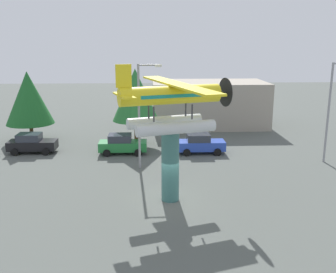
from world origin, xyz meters
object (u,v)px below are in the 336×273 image
at_px(car_far_blue, 200,144).
at_px(tree_east, 135,95).
at_px(streetlight_secondary, 331,106).
at_px(floatplane_monument, 172,103).
at_px(car_near_black, 32,143).
at_px(display_pedestal, 170,166).
at_px(streetlight_primary, 141,109).
at_px(tree_west, 29,98).
at_px(car_mid_green, 122,144).
at_px(storefront_building, 209,104).

distance_m(car_far_blue, tree_east, 7.61).
bearing_deg(streetlight_secondary, car_far_blue, 163.30).
distance_m(floatplane_monument, car_near_black, 17.14).
height_order(display_pedestal, streetlight_primary, streetlight_primary).
relative_size(display_pedestal, floatplane_monument, 0.44).
relative_size(streetlight_secondary, tree_west, 1.17).
xyz_separation_m(car_far_blue, streetlight_primary, (-5.10, -3.81, 3.81)).
relative_size(car_far_blue, tree_west, 0.61).
relative_size(display_pedestal, streetlight_secondary, 0.55).
xyz_separation_m(streetlight_secondary, tree_east, (-15.90, 5.93, 0.17)).
bearing_deg(car_mid_green, car_far_blue, -1.18).
relative_size(car_near_black, tree_west, 0.61).
bearing_deg(car_far_blue, streetlight_primary, -143.23).
relative_size(car_mid_green, streetlight_primary, 0.52).
bearing_deg(car_far_blue, car_near_black, 176.92).
bearing_deg(car_near_black, streetlight_primary, -24.94).
xyz_separation_m(display_pedestal, car_far_blue, (3.23, 10.35, -1.37)).
height_order(storefront_building, tree_west, tree_west).
bearing_deg(streetlight_secondary, tree_west, 163.13).
distance_m(floatplane_monument, streetlight_secondary, 15.15).
bearing_deg(storefront_building, tree_west, -160.33).
bearing_deg(streetlight_primary, tree_west, 141.82).
distance_m(floatplane_monument, car_far_blue, 12.00).
xyz_separation_m(car_near_black, storefront_building, (17.48, 10.84, 1.71)).
distance_m(car_near_black, tree_east, 10.28).
height_order(car_near_black, storefront_building, storefront_building).
distance_m(car_near_black, streetlight_primary, 11.60).
relative_size(car_mid_green, tree_east, 0.57).
height_order(car_far_blue, tree_east, tree_east).
height_order(car_far_blue, streetlight_primary, streetlight_primary).
bearing_deg(floatplane_monument, car_near_black, 119.74).
relative_size(floatplane_monument, tree_east, 1.40).
distance_m(display_pedestal, car_far_blue, 10.93).
height_order(streetlight_primary, tree_west, streetlight_primary).
distance_m(streetlight_secondary, storefront_building, 16.69).
height_order(car_mid_green, car_far_blue, same).
height_order(car_mid_green, streetlight_secondary, streetlight_secondary).
xyz_separation_m(display_pedestal, car_near_black, (-11.80, 11.16, -1.37)).
height_order(floatplane_monument, car_near_black, floatplane_monument).
bearing_deg(storefront_building, car_near_black, -148.20).
relative_size(car_near_black, storefront_building, 0.32).
xyz_separation_m(streetlight_primary, streetlight_secondary, (15.21, 0.78, 0.01)).
relative_size(car_mid_green, car_far_blue, 1.00).
xyz_separation_m(car_near_black, streetlight_primary, (9.93, -4.62, 3.81)).
bearing_deg(display_pedestal, tree_east, 100.95).
xyz_separation_m(streetlight_secondary, tree_west, (-26.36, 7.99, -0.34)).
relative_size(display_pedestal, car_far_blue, 1.07).
distance_m(car_near_black, streetlight_secondary, 25.72).
height_order(streetlight_primary, streetlight_secondary, streetlight_secondary).
distance_m(display_pedestal, tree_east, 13.75).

